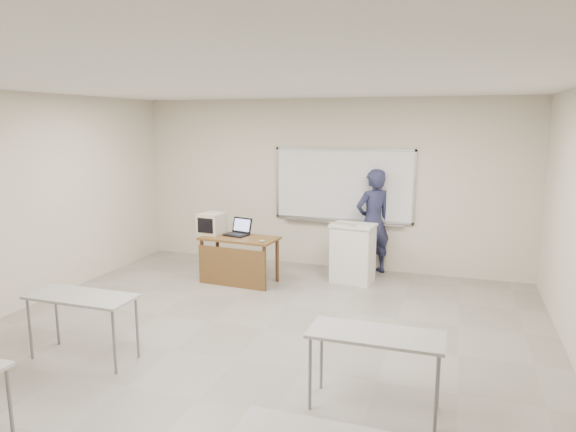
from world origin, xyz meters
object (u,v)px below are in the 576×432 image
(whiteboard, at_px, (343,186))
(podium, at_px, (353,253))
(laptop, at_px, (238,231))
(instructor_desk, at_px, (237,253))
(crt_monitor, at_px, (212,223))
(mouse, at_px, (262,241))
(presenter, at_px, (373,222))
(keyboard, at_px, (343,224))

(whiteboard, bearing_deg, podium, -65.51)
(laptop, bearing_deg, whiteboard, 52.00)
(instructor_desk, xyz_separation_m, podium, (1.75, 0.71, -0.03))
(laptop, bearing_deg, crt_monitor, -162.72)
(whiteboard, bearing_deg, mouse, -120.50)
(instructor_desk, relative_size, laptop, 3.36)
(whiteboard, relative_size, crt_monitor, 5.83)
(whiteboard, distance_m, presenter, 0.83)
(crt_monitor, height_order, laptop, crt_monitor)
(podium, height_order, mouse, podium)
(instructor_desk, xyz_separation_m, laptop, (-0.10, 0.27, 0.30))
(mouse, relative_size, presenter, 0.05)
(laptop, distance_m, presenter, 2.31)
(presenter, bearing_deg, crt_monitor, -19.09)
(whiteboard, distance_m, instructor_desk, 2.25)
(whiteboard, height_order, presenter, whiteboard)
(presenter, bearing_deg, instructor_desk, -8.60)
(mouse, distance_m, presenter, 2.05)
(whiteboard, height_order, instructor_desk, whiteboard)
(whiteboard, relative_size, podium, 2.58)
(keyboard, distance_m, presenter, 0.81)
(mouse, bearing_deg, whiteboard, 64.81)
(whiteboard, distance_m, keyboard, 1.04)
(crt_monitor, xyz_separation_m, laptop, (0.45, 0.03, -0.11))
(podium, distance_m, presenter, 0.76)
(podium, xyz_separation_m, presenter, (0.22, 0.59, 0.42))
(laptop, xyz_separation_m, mouse, (0.57, -0.36, -0.04))
(laptop, bearing_deg, presenter, 39.60)
(mouse, height_order, presenter, presenter)
(presenter, bearing_deg, whiteboard, -59.23)
(instructor_desk, height_order, podium, podium)
(keyboard, xyz_separation_m, presenter, (0.37, 0.71, -0.07))
(laptop, xyz_separation_m, presenter, (2.07, 1.03, 0.10))
(crt_monitor, bearing_deg, presenter, 27.60)
(whiteboard, relative_size, instructor_desk, 2.01)
(whiteboard, distance_m, podium, 1.31)
(mouse, xyz_separation_m, presenter, (1.49, 1.39, 0.14))
(whiteboard, relative_size, laptop, 6.74)
(instructor_desk, relative_size, mouse, 14.23)
(instructor_desk, distance_m, presenter, 2.39)
(laptop, relative_size, presenter, 0.20)
(laptop, distance_m, keyboard, 1.73)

